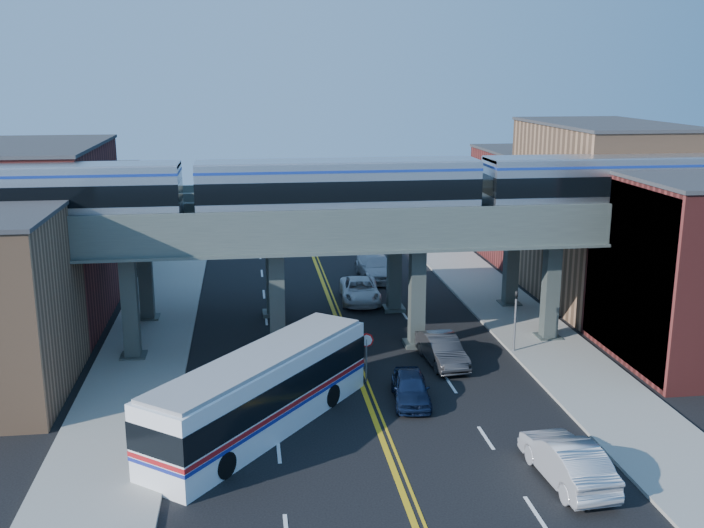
# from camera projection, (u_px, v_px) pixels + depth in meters

# --- Properties ---
(ground) EXTENTS (120.00, 120.00, 0.00)m
(ground) POSITION_uv_depth(u_px,v_px,m) (370.00, 406.00, 37.36)
(ground) COLOR black
(ground) RESTS_ON ground
(sidewalk_west) EXTENTS (5.00, 70.00, 0.16)m
(sidewalk_west) POSITION_uv_depth(u_px,v_px,m) (147.00, 345.00, 45.46)
(sidewalk_west) COLOR gray
(sidewalk_west) RESTS_ON ground
(sidewalk_east) EXTENTS (5.00, 70.00, 0.16)m
(sidewalk_east) POSITION_uv_depth(u_px,v_px,m) (528.00, 328.00, 48.46)
(sidewalk_east) COLOR gray
(sidewalk_east) RESTS_ON ground
(building_west_b) EXTENTS (8.00, 14.00, 11.00)m
(building_west_b) POSITION_uv_depth(u_px,v_px,m) (38.00, 236.00, 49.02)
(building_west_b) COLOR maroon
(building_west_b) RESTS_ON ground
(building_west_c) EXTENTS (8.00, 10.00, 8.00)m
(building_west_c) POSITION_uv_depth(u_px,v_px,m) (82.00, 221.00, 61.88)
(building_west_c) COLOR #90684A
(building_west_c) RESTS_ON ground
(building_east_a) EXTENTS (8.00, 10.00, 10.00)m
(building_east_a) POSITION_uv_depth(u_px,v_px,m) (696.00, 271.00, 42.42)
(building_east_a) COLOR maroon
(building_east_a) RESTS_ON ground
(building_east_b) EXTENTS (8.00, 14.00, 12.00)m
(building_east_b) POSITION_uv_depth(u_px,v_px,m) (600.00, 214.00, 53.73)
(building_east_b) COLOR #90684A
(building_east_b) RESTS_ON ground
(building_east_c) EXTENTS (8.00, 10.00, 9.00)m
(building_east_c) POSITION_uv_depth(u_px,v_px,m) (531.00, 204.00, 66.59)
(building_east_c) COLOR maroon
(building_east_c) RESTS_ON ground
(mural_panel) EXTENTS (0.10, 9.50, 9.50)m
(mural_panel) POSITION_uv_depth(u_px,v_px,m) (626.00, 278.00, 41.97)
(mural_panel) COLOR teal
(mural_panel) RESTS_ON ground
(elevated_viaduct_near) EXTENTS (52.00, 3.60, 7.40)m
(elevated_viaduct_near) POSITION_uv_depth(u_px,v_px,m) (348.00, 239.00, 43.50)
(elevated_viaduct_near) COLOR #404A47
(elevated_viaduct_near) RESTS_ON ground
(elevated_viaduct_far) EXTENTS (52.00, 3.60, 7.40)m
(elevated_viaduct_far) POSITION_uv_depth(u_px,v_px,m) (334.00, 216.00, 50.24)
(elevated_viaduct_far) COLOR #404A47
(elevated_viaduct_far) RESTS_ON ground
(transit_train) EXTENTS (47.59, 2.98, 3.48)m
(transit_train) POSITION_uv_depth(u_px,v_px,m) (338.00, 189.00, 42.76)
(transit_train) COLOR black
(transit_train) RESTS_ON elevated_viaduct_near
(stop_sign) EXTENTS (0.76, 0.09, 2.63)m
(stop_sign) POSITION_uv_depth(u_px,v_px,m) (366.00, 349.00, 39.86)
(stop_sign) COLOR slate
(stop_sign) RESTS_ON ground
(traffic_signal) EXTENTS (0.15, 0.18, 4.10)m
(traffic_signal) POSITION_uv_depth(u_px,v_px,m) (515.00, 314.00, 43.78)
(traffic_signal) COLOR slate
(traffic_signal) RESTS_ON ground
(transit_bus) EXTENTS (10.42, 12.10, 3.38)m
(transit_bus) POSITION_uv_depth(u_px,v_px,m) (262.00, 393.00, 34.51)
(transit_bus) COLOR white
(transit_bus) RESTS_ON ground
(car_lane_a) EXTENTS (2.12, 4.37, 1.44)m
(car_lane_a) POSITION_uv_depth(u_px,v_px,m) (411.00, 388.00, 37.66)
(car_lane_a) COLOR #0E1934
(car_lane_a) RESTS_ON ground
(car_lane_b) EXTENTS (2.07, 4.96, 1.59)m
(car_lane_b) POSITION_uv_depth(u_px,v_px,m) (442.00, 350.00, 42.55)
(car_lane_b) COLOR #28272A
(car_lane_b) RESTS_ON ground
(car_lane_c) EXTENTS (2.94, 5.75, 1.55)m
(car_lane_c) POSITION_uv_depth(u_px,v_px,m) (360.00, 290.00, 54.20)
(car_lane_c) COLOR silver
(car_lane_c) RESTS_ON ground
(car_lane_d) EXTENTS (2.84, 6.31, 1.79)m
(car_lane_d) POSITION_uv_depth(u_px,v_px,m) (376.00, 267.00, 60.16)
(car_lane_d) COLOR #AFAEB3
(car_lane_d) RESTS_ON ground
(car_parked_curb) EXTENTS (2.21, 5.43, 1.75)m
(car_parked_curb) POSITION_uv_depth(u_px,v_px,m) (567.00, 460.00, 30.34)
(car_parked_curb) COLOR #B3B2B7
(car_parked_curb) RESTS_ON ground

